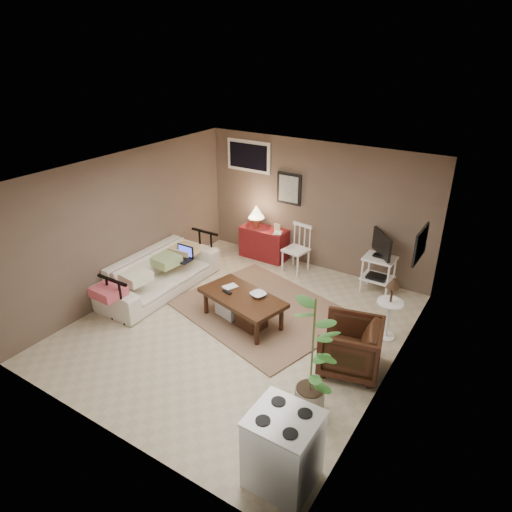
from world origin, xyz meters
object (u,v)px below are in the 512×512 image
Objects in this scene: coffee_table at (242,306)px; potted_plant at (312,353)px; stove at (283,449)px; spindle_chair at (296,250)px; sofa at (159,267)px; tv_stand at (379,262)px; side_table at (391,301)px; red_console at (263,240)px; armchair at (350,344)px.

coffee_table is 0.93× the size of potted_plant.
stove is at bearing -78.62° from potted_plant.
spindle_chair is 1.07× the size of stove.
stove is (1.91, -2.12, 0.14)m from coffee_table.
coffee_table is 2.11m from potted_plant.
sofa is at bearing 149.22° from stove.
tv_stand is (3.20, 1.97, 0.14)m from sofa.
side_table is (2.02, 0.80, 0.35)m from coffee_table.
sofa is at bearing -130.36° from spindle_chair.
coffee_table is 2.20m from side_table.
potted_plant reaches higher than sofa.
tv_stand reaches higher than coffee_table.
red_console reaches higher than armchair.
coffee_table is 1.86× the size of armchair.
side_table is 2.93m from stove.
armchair is at bearing -48.04° from spindle_chair.
tv_stand reaches higher than spindle_chair.
stove is at bearing -92.08° from side_table.
side_table reaches higher than coffee_table.
potted_plant is (1.83, -3.11, 0.41)m from spindle_chair.
sofa is 1.45× the size of potted_plant.
side_table reaches higher than spindle_chair.
red_console is 0.99× the size of tv_stand.
side_table reaches higher than sofa.
sofa is at bearing 161.14° from potted_plant.
side_table is at bearing -64.93° from tv_stand.
spindle_chair is at bearing 120.45° from potted_plant.
sofa is 2.07× the size of tv_stand.
red_console is at bearing 129.05° from potted_plant.
stove is at bearing -120.78° from sofa.
stove is (0.20, -1.00, -0.41)m from potted_plant.
sofa is (-1.76, 0.07, 0.16)m from coffee_table.
side_table is (2.96, -1.35, 0.25)m from red_console.
side_table is at bearing -29.27° from spindle_chair.
potted_plant is (3.47, -1.18, 0.39)m from sofa.
side_table is (0.58, -1.24, 0.05)m from tv_stand.
sofa reaches higher than armchair.
sofa is at bearing -148.40° from tv_stand.
potted_plant is (-0.11, -0.96, 0.44)m from armchair.
coffee_table is 2.51m from tv_stand.
red_console is at bearing 177.22° from tv_stand.
coffee_table is 2.35m from red_console.
spindle_chair is at bearing -151.40° from armchair.
spindle_chair is 1.57m from tv_stand.
potted_plant reaches higher than tv_stand.
tv_stand is 1.40× the size of armchair.
tv_stand is (1.44, 2.04, 0.30)m from coffee_table.
red_console is at bearing 123.75° from stove.
side_table is at bearing 21.69° from coffee_table.
red_console is 3.26m from side_table.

